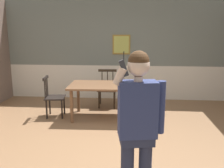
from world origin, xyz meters
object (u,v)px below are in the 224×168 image
at_px(dining_table, 104,89).
at_px(chair_near_window, 54,97).
at_px(person_figure, 138,121).
at_px(chair_by_doorway, 107,88).

relative_size(dining_table, chair_near_window, 1.68).
bearing_deg(chair_near_window, person_figure, 26.18).
bearing_deg(dining_table, person_figure, -76.45).
height_order(dining_table, chair_near_window, chair_near_window).
xyz_separation_m(dining_table, person_figure, (0.67, -2.76, 0.32)).
height_order(dining_table, person_figure, person_figure).
distance_m(chair_by_doorway, person_figure, 3.73).
relative_size(chair_near_window, person_figure, 0.54).
height_order(dining_table, chair_by_doorway, chair_by_doorway).
bearing_deg(chair_by_doorway, chair_near_window, 36.77).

